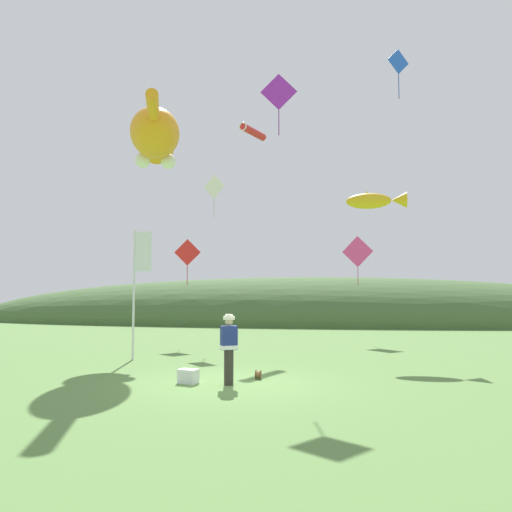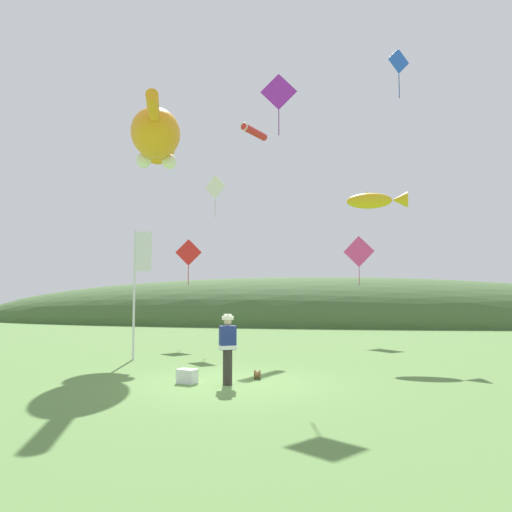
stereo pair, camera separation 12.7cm
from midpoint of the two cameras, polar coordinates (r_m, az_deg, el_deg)
name	(u,v)px [view 2 (the right image)]	position (r m, az deg, el deg)	size (l,w,h in m)	color
ground_plane	(229,383)	(13.22, -2.77, -14.33)	(120.00, 120.00, 0.00)	#5B8442
distant_hill_ridge	(306,323)	(39.92, 5.79, -7.60)	(57.43, 13.72, 7.21)	#426033
festival_attendant	(228,347)	(12.87, -2.98, -10.32)	(0.49, 0.43, 1.77)	#332D28
kite_spool	(257,375)	(13.80, 0.42, -13.39)	(0.15, 0.25, 0.25)	olive
picnic_cooler	(187,376)	(13.29, -7.60, -13.45)	(0.56, 0.45, 0.36)	white
festival_banner_pole	(138,274)	(18.00, -13.09, -2.07)	(0.66, 0.08, 4.53)	silver
kite_giant_cat	(156,138)	(22.07, -11.18, 13.09)	(3.19, 6.84, 2.16)	orange
kite_fish_windsock	(376,200)	(20.35, 13.72, 6.18)	(2.34, 0.68, 0.72)	gold
kite_tube_streamer	(254,132)	(25.63, -0.09, 13.99)	(1.10, 2.01, 0.44)	red
kite_diamond_red	(188,253)	(23.52, -7.57, 0.37)	(1.24, 0.17, 2.15)	red
kite_diamond_blue	(399,62)	(19.77, 16.18, 20.53)	(0.79, 0.51, 1.82)	blue
kite_diamond_violet	(279,92)	(18.15, 2.82, 18.19)	(1.28, 0.15, 2.18)	purple
kite_diamond_white	(215,187)	(24.42, -4.54, 7.85)	(1.11, 0.42, 2.08)	white
kite_diamond_pink	(359,252)	(25.16, 11.82, 0.48)	(1.50, 0.43, 2.45)	#E53F8C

